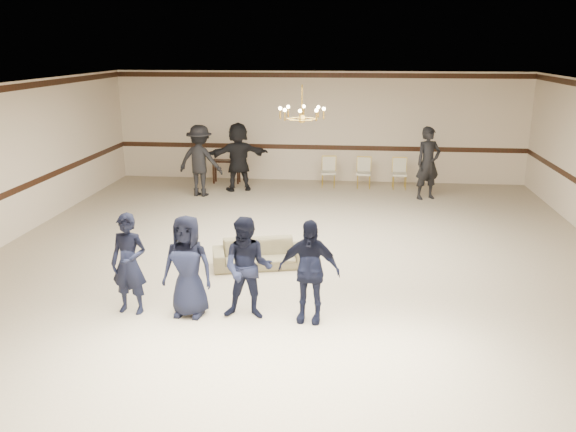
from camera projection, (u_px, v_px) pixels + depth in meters
name	position (u px, v px, depth m)	size (l,w,h in m)	color
room	(297.00, 178.00, 10.76)	(12.01, 14.01, 3.21)	#BDB191
chair_rail	(319.00, 147.00, 17.59)	(12.00, 0.02, 0.14)	black
crown_molding	(320.00, 75.00, 17.01)	(12.00, 0.02, 0.14)	black
chandelier	(302.00, 102.00, 11.36)	(0.94, 0.94, 0.89)	#B18B38
boy_a	(129.00, 264.00, 8.90)	(0.57, 0.37, 1.55)	black
boy_b	(188.00, 266.00, 8.80)	(0.76, 0.49, 1.55)	black
boy_c	(248.00, 269.00, 8.71)	(0.75, 0.59, 1.55)	black
boy_d	(309.00, 271.00, 8.62)	(0.91, 0.38, 1.55)	black
settee	(260.00, 254.00, 10.88)	(1.69, 0.66, 0.49)	#817856
adult_left	(200.00, 161.00, 15.83)	(1.23, 0.71, 1.90)	black
adult_mid	(238.00, 157.00, 16.41)	(1.76, 0.56, 1.90)	black
adult_right	(428.00, 163.00, 15.50)	(0.69, 0.45, 1.90)	black
banquet_chair_left	(329.00, 172.00, 16.94)	(0.41, 0.41, 0.85)	beige
banquet_chair_mid	(364.00, 173.00, 16.84)	(0.41, 0.41, 0.85)	beige
banquet_chair_right	(400.00, 174.00, 16.73)	(0.41, 0.41, 0.85)	beige
console_table	(227.00, 172.00, 17.46)	(0.81, 0.34, 0.68)	#331A11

